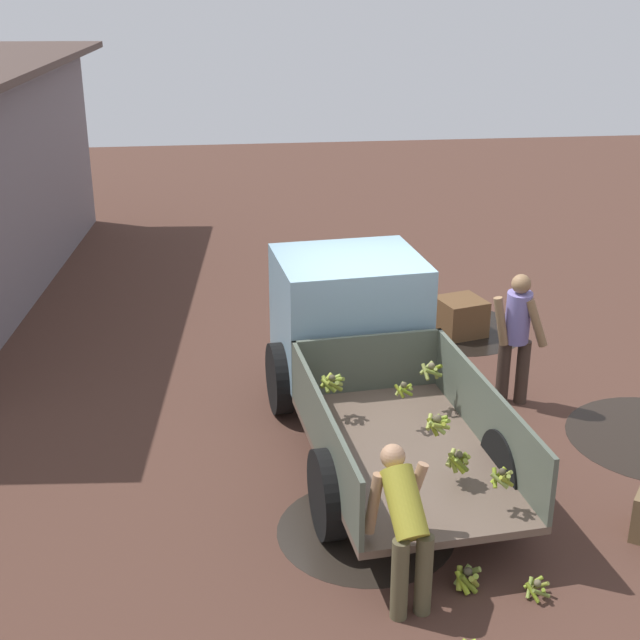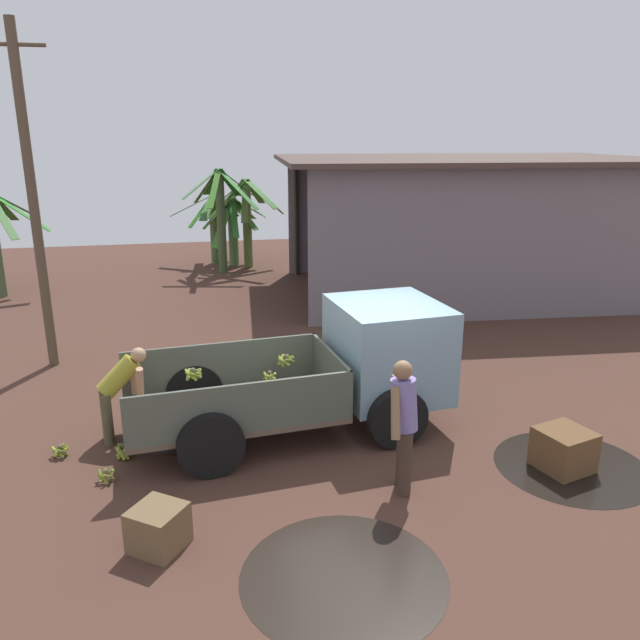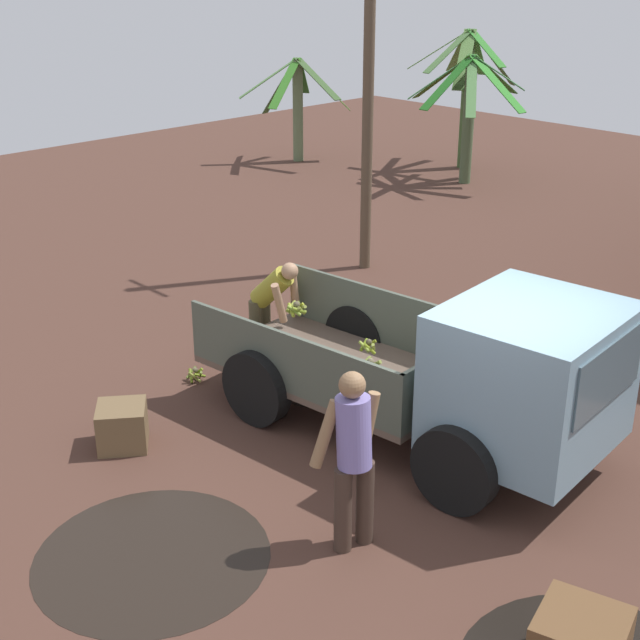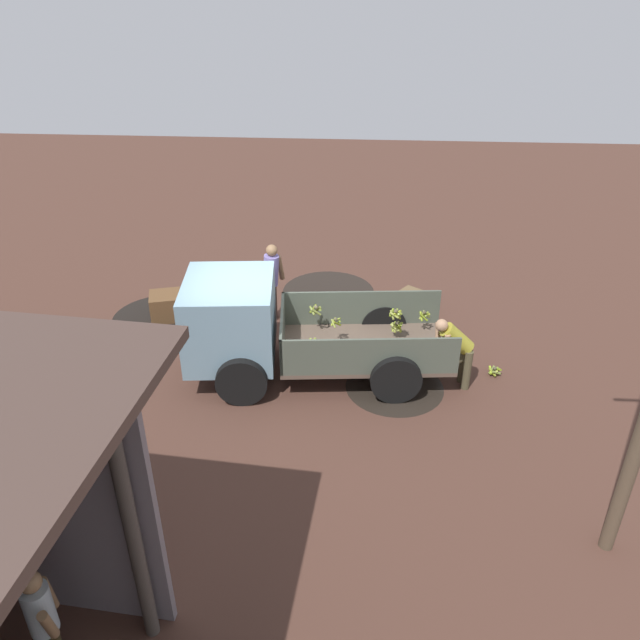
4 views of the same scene
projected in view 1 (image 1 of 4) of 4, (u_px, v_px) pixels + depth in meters
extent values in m
plane|color=#492E24|center=(374.00, 408.00, 11.27)|extent=(36.00, 36.00, 0.00)
cylinder|color=black|center=(366.00, 531.00, 8.84)|extent=(1.78, 1.78, 0.01)
cylinder|color=black|center=(457.00, 329.00, 13.70)|extent=(2.06, 2.06, 0.01)
cube|color=brown|center=(405.00, 456.00, 9.23)|extent=(3.23, 2.09, 0.08)
cube|color=#4C5448|center=(323.00, 432.00, 8.91)|extent=(3.06, 0.35, 0.70)
cube|color=#4C5448|center=(487.00, 414.00, 9.26)|extent=(3.06, 0.35, 0.70)
cube|color=#4C5448|center=(367.00, 363.00, 10.45)|extent=(0.23, 1.80, 0.70)
cube|color=#7496A8|center=(349.00, 312.00, 11.18)|extent=(1.72, 1.91, 1.44)
cube|color=#4C606B|center=(334.00, 270.00, 11.79)|extent=(0.17, 1.41, 0.63)
cylinder|color=black|center=(280.00, 378.00, 11.05)|extent=(0.91, 0.31, 0.90)
cylinder|color=black|center=(423.00, 365.00, 11.42)|extent=(0.91, 0.31, 0.90)
cylinder|color=black|center=(327.00, 494.00, 8.64)|extent=(0.91, 0.31, 0.90)
cylinder|color=black|center=(506.00, 472.00, 9.02)|extent=(0.91, 0.31, 0.90)
sphere|color=brown|center=(438.00, 419.00, 8.49)|extent=(0.08, 0.08, 0.08)
cylinder|color=#969F40|center=(429.00, 422.00, 8.52)|extent=(0.19, 0.11, 0.11)
cylinder|color=olive|center=(433.00, 427.00, 8.48)|extent=(0.16, 0.12, 0.16)
cylinder|color=#95AC45|center=(437.00, 428.00, 8.45)|extent=(0.08, 0.18, 0.14)
cylinder|color=olive|center=(441.00, 426.00, 8.43)|extent=(0.08, 0.19, 0.10)
cylinder|color=#97A229|center=(444.00, 425.00, 8.49)|extent=(0.18, 0.10, 0.14)
cylinder|color=olive|center=(443.00, 422.00, 8.54)|extent=(0.18, 0.11, 0.12)
cylinder|color=olive|center=(438.00, 419.00, 8.57)|extent=(0.11, 0.19, 0.11)
cylinder|color=olive|center=(433.00, 422.00, 8.56)|extent=(0.10, 0.17, 0.15)
sphere|color=brown|center=(432.00, 366.00, 9.93)|extent=(0.08, 0.08, 0.08)
cylinder|color=olive|center=(433.00, 373.00, 9.87)|extent=(0.05, 0.20, 0.12)
cylinder|color=olive|center=(436.00, 373.00, 9.95)|extent=(0.16, 0.10, 0.19)
cylinder|color=olive|center=(435.00, 368.00, 10.02)|extent=(0.16, 0.18, 0.14)
cylinder|color=olive|center=(427.00, 368.00, 10.01)|extent=(0.14, 0.19, 0.13)
cylinder|color=olive|center=(425.00, 372.00, 9.94)|extent=(0.19, 0.07, 0.15)
sphere|color=#4E4633|center=(404.00, 385.00, 9.54)|extent=(0.07, 0.07, 0.07)
cylinder|color=#8CA126|center=(406.00, 388.00, 9.60)|extent=(0.11, 0.14, 0.14)
cylinder|color=#98A543|center=(400.00, 389.00, 9.59)|extent=(0.11, 0.14, 0.14)
cylinder|color=olive|center=(400.00, 391.00, 9.52)|extent=(0.15, 0.11, 0.13)
cylinder|color=olive|center=(406.00, 392.00, 9.50)|extent=(0.07, 0.16, 0.12)
cylinder|color=olive|center=(410.00, 388.00, 9.55)|extent=(0.17, 0.05, 0.10)
sphere|color=brown|center=(459.00, 455.00, 8.60)|extent=(0.08, 0.08, 0.08)
cylinder|color=olive|center=(454.00, 459.00, 8.68)|extent=(0.11, 0.17, 0.17)
cylinder|color=#9FA749|center=(451.00, 457.00, 8.66)|extent=(0.19, 0.15, 0.13)
cylinder|color=olive|center=(453.00, 463.00, 8.61)|extent=(0.17, 0.09, 0.17)
cylinder|color=#8A9F21|center=(458.00, 465.00, 8.58)|extent=(0.10, 0.17, 0.18)
cylinder|color=olive|center=(462.00, 465.00, 8.58)|extent=(0.09, 0.17, 0.18)
cylinder|color=olive|center=(466.00, 462.00, 8.61)|extent=(0.19, 0.11, 0.16)
cylinder|color=olive|center=(464.00, 460.00, 8.66)|extent=(0.18, 0.11, 0.17)
cylinder|color=#92A532|center=(460.00, 460.00, 8.68)|extent=(0.11, 0.16, 0.19)
sphere|color=#453E2D|center=(502.00, 472.00, 8.11)|extent=(0.07, 0.07, 0.07)
cylinder|color=olive|center=(495.00, 478.00, 8.14)|extent=(0.17, 0.07, 0.15)
cylinder|color=olive|center=(500.00, 481.00, 8.07)|extent=(0.13, 0.17, 0.13)
cylinder|color=olive|center=(506.00, 481.00, 8.08)|extent=(0.10, 0.17, 0.15)
cylinder|color=olive|center=(508.00, 479.00, 8.13)|extent=(0.16, 0.08, 0.17)
cylinder|color=olive|center=(505.00, 476.00, 8.18)|extent=(0.14, 0.14, 0.17)
cylinder|color=#8FA825|center=(498.00, 475.00, 8.19)|extent=(0.07, 0.16, 0.16)
sphere|color=#4C4431|center=(332.00, 378.00, 9.78)|extent=(0.07, 0.07, 0.07)
cylinder|color=#8DA43E|center=(332.00, 379.00, 9.88)|extent=(0.08, 0.21, 0.13)
cylinder|color=olive|center=(326.00, 380.00, 9.85)|extent=(0.17, 0.17, 0.14)
cylinder|color=olive|center=(326.00, 384.00, 9.79)|extent=(0.20, 0.08, 0.16)
cylinder|color=#96A934|center=(329.00, 385.00, 9.74)|extent=(0.16, 0.18, 0.14)
cylinder|color=olive|center=(335.00, 386.00, 9.75)|extent=(0.10, 0.19, 0.16)
cylinder|color=#8F9F41|center=(339.00, 383.00, 9.78)|extent=(0.20, 0.12, 0.14)
cylinder|color=olive|center=(337.00, 380.00, 9.86)|extent=(0.19, 0.16, 0.12)
cube|color=slate|center=(25.00, 190.00, 14.46)|extent=(9.30, 0.88, 3.62)
cylinder|color=#3D2D24|center=(522.00, 372.00, 11.29)|extent=(0.20, 0.20, 0.85)
cylinder|color=#3D2D24|center=(503.00, 371.00, 11.31)|extent=(0.20, 0.20, 0.85)
cylinder|color=#7C70B6|center=(518.00, 317.00, 10.99)|extent=(0.42, 0.38, 0.68)
sphere|color=#8C6746|center=(521.00, 284.00, 10.79)|extent=(0.24, 0.24, 0.24)
cylinder|color=#8C6746|center=(536.00, 323.00, 10.86)|extent=(0.18, 0.33, 0.63)
cylinder|color=#8C6746|center=(501.00, 321.00, 10.95)|extent=(0.16, 0.25, 0.63)
cylinder|color=brown|center=(400.00, 580.00, 7.53)|extent=(0.18, 0.18, 0.78)
cylinder|color=brown|center=(424.00, 575.00, 7.59)|extent=(0.18, 0.18, 0.78)
cylinder|color=#9F962C|center=(405.00, 503.00, 7.54)|extent=(0.68, 0.40, 0.63)
sphere|color=tan|center=(393.00, 456.00, 7.69)|extent=(0.22, 0.22, 0.22)
cylinder|color=tan|center=(374.00, 503.00, 7.72)|extent=(0.13, 0.20, 0.58)
cylinder|color=tan|center=(413.00, 492.00, 7.86)|extent=(0.15, 0.28, 0.58)
sphere|color=#4A4330|center=(468.00, 572.00, 7.94)|extent=(0.08, 0.08, 0.08)
cylinder|color=olive|center=(474.00, 582.00, 7.94)|extent=(0.18, 0.15, 0.20)
cylinder|color=olive|center=(474.00, 580.00, 7.98)|extent=(0.17, 0.06, 0.21)
cylinder|color=olive|center=(469.00, 572.00, 8.04)|extent=(0.15, 0.21, 0.16)
cylinder|color=#869B45|center=(463.00, 575.00, 8.03)|extent=(0.12, 0.19, 0.19)
cylinder|color=#9BA52E|center=(459.00, 578.00, 7.98)|extent=(0.20, 0.10, 0.19)
cylinder|color=#98AE25|center=(462.00, 582.00, 7.94)|extent=(0.18, 0.14, 0.20)
cylinder|color=olive|center=(469.00, 584.00, 7.92)|extent=(0.06, 0.18, 0.20)
sphere|color=brown|center=(538.00, 583.00, 7.86)|extent=(0.07, 0.07, 0.07)
cylinder|color=olive|center=(540.00, 586.00, 7.93)|extent=(0.15, 0.14, 0.15)
cylinder|color=olive|center=(533.00, 582.00, 7.95)|extent=(0.05, 0.19, 0.12)
cylinder|color=#889E3F|center=(530.00, 588.00, 7.91)|extent=(0.16, 0.11, 0.15)
cylinder|color=olive|center=(533.00, 593.00, 7.85)|extent=(0.16, 0.12, 0.15)
cylinder|color=olive|center=(541.00, 593.00, 7.81)|extent=(0.06, 0.18, 0.13)
cylinder|color=olive|center=(544.00, 591.00, 7.87)|extent=(0.16, 0.11, 0.16)
cube|color=brown|center=(460.00, 316.00, 13.45)|extent=(0.79, 0.79, 0.55)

